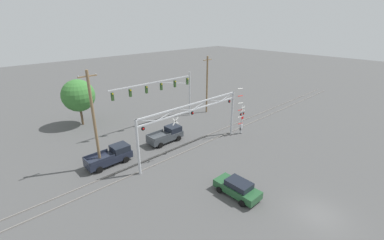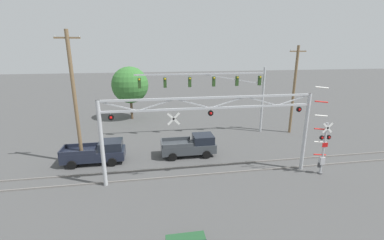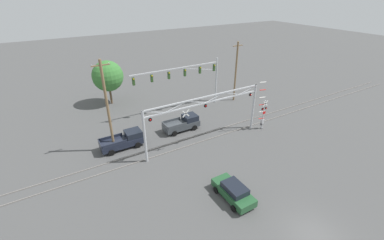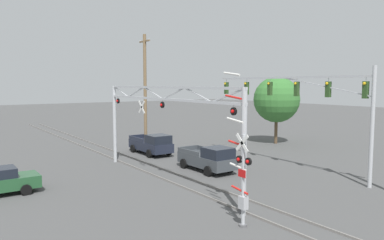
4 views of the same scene
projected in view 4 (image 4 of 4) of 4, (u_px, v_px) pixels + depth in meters
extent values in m
cube|color=gray|center=(167.00, 180.00, 23.49)|extent=(80.00, 0.08, 0.10)
cube|color=gray|center=(186.00, 177.00, 24.31)|extent=(80.00, 0.08, 0.10)
cylinder|color=#B7BABF|center=(115.00, 124.00, 29.01)|extent=(0.26, 0.26, 5.95)
cylinder|color=#B7BABF|center=(244.00, 152.00, 17.09)|extent=(0.26, 0.26, 5.95)
cube|color=#B7BABF|center=(162.00, 99.00, 22.84)|extent=(14.88, 0.14, 0.14)
cube|color=#B7BABF|center=(162.00, 87.00, 22.77)|extent=(14.88, 0.14, 0.14)
cube|color=#B7BABF|center=(121.00, 92.00, 27.77)|extent=(2.46, 0.08, 0.79)
cube|color=#B7BABF|center=(135.00, 92.00, 25.79)|extent=(2.46, 0.08, 0.79)
cube|color=#B7BABF|center=(153.00, 93.00, 23.80)|extent=(2.46, 0.08, 0.79)
cube|color=#B7BABF|center=(173.00, 94.00, 21.81)|extent=(2.46, 0.08, 0.79)
cube|color=#B7BABF|center=(197.00, 95.00, 19.83)|extent=(2.46, 0.08, 0.79)
cube|color=#B7BABF|center=(227.00, 96.00, 17.84)|extent=(2.46, 0.08, 0.79)
cylinder|color=black|center=(118.00, 101.00, 28.24)|extent=(0.38, 0.10, 0.38)
sphere|color=red|center=(117.00, 101.00, 28.20)|extent=(0.18, 0.18, 0.18)
cylinder|color=#B7BABF|center=(118.00, 98.00, 28.22)|extent=(0.04, 0.04, 0.10)
cylinder|color=black|center=(162.00, 105.00, 22.87)|extent=(0.38, 0.10, 0.38)
sphere|color=red|center=(161.00, 105.00, 22.84)|extent=(0.18, 0.18, 0.18)
cylinder|color=#B7BABF|center=(162.00, 101.00, 22.85)|extent=(0.04, 0.04, 0.10)
cylinder|color=black|center=(234.00, 111.00, 17.51)|extent=(0.38, 0.10, 0.38)
sphere|color=red|center=(232.00, 111.00, 17.47)|extent=(0.18, 0.18, 0.18)
cylinder|color=#B7BABF|center=(234.00, 106.00, 17.49)|extent=(0.04, 0.04, 0.10)
cube|color=white|center=(142.00, 107.00, 24.93)|extent=(0.88, 0.03, 0.88)
cube|color=white|center=(142.00, 107.00, 24.93)|extent=(0.88, 0.03, 0.88)
cylinder|color=black|center=(141.00, 107.00, 24.92)|extent=(0.04, 0.04, 0.02)
cylinder|color=#B7BABF|center=(244.00, 181.00, 15.83)|extent=(0.16, 0.16, 3.98)
cylinder|color=#59595B|center=(243.00, 225.00, 16.02)|extent=(0.35, 0.35, 0.10)
cube|color=white|center=(242.00, 143.00, 15.61)|extent=(0.78, 0.03, 0.78)
cube|color=white|center=(242.00, 143.00, 15.61)|extent=(0.78, 0.03, 0.78)
cylinder|color=black|center=(242.00, 143.00, 15.60)|extent=(0.04, 0.04, 0.02)
cylinder|color=black|center=(239.00, 159.00, 15.97)|extent=(0.32, 0.09, 0.32)
sphere|color=red|center=(238.00, 159.00, 15.94)|extent=(0.16, 0.16, 0.16)
cylinder|color=black|center=(248.00, 161.00, 15.52)|extent=(0.32, 0.09, 0.32)
sphere|color=red|center=(247.00, 162.00, 15.48)|extent=(0.16, 0.16, 0.16)
cube|color=#B7BABF|center=(244.00, 160.00, 15.75)|extent=(0.64, 0.06, 0.06)
cube|color=red|center=(242.00, 173.00, 15.74)|extent=(0.44, 0.02, 0.32)
cube|color=#B2B2B7|center=(243.00, 203.00, 15.92)|extent=(0.36, 0.28, 0.56)
cylinder|color=red|center=(240.00, 190.00, 16.07)|extent=(1.00, 0.09, 0.21)
cylinder|color=white|center=(238.00, 167.00, 16.07)|extent=(1.00, 0.09, 0.21)
cylinder|color=red|center=(236.00, 143.00, 16.07)|extent=(1.00, 0.09, 0.21)
cylinder|color=white|center=(235.00, 120.00, 16.07)|extent=(1.00, 0.09, 0.21)
cylinder|color=red|center=(233.00, 97.00, 16.07)|extent=(1.00, 0.09, 0.21)
cylinder|color=white|center=(232.00, 74.00, 16.07)|extent=(1.00, 0.09, 0.21)
cube|color=#3F3F42|center=(241.00, 210.00, 16.07)|extent=(0.24, 0.12, 0.36)
cylinder|color=#B7BABF|center=(372.00, 127.00, 21.70)|extent=(0.24, 0.24, 7.14)
cube|color=#B7BABF|center=(283.00, 78.00, 26.95)|extent=(13.59, 0.14, 0.14)
cube|color=#B7BABF|center=(323.00, 86.00, 24.24)|extent=(6.81, 0.08, 1.28)
cylinder|color=#B7BABF|center=(226.00, 80.00, 32.10)|extent=(0.04, 0.04, 0.30)
cube|color=#28471E|center=(226.00, 88.00, 32.16)|extent=(0.30, 0.26, 1.01)
sphere|color=yellow|center=(225.00, 84.00, 32.03)|extent=(0.18, 0.18, 0.18)
cylinder|color=#B7BABF|center=(247.00, 80.00, 30.05)|extent=(0.04, 0.04, 0.30)
cube|color=#28471E|center=(247.00, 88.00, 30.11)|extent=(0.30, 0.26, 1.01)
sphere|color=yellow|center=(245.00, 84.00, 29.98)|extent=(0.18, 0.18, 0.18)
cylinder|color=#B7BABF|center=(270.00, 80.00, 27.99)|extent=(0.04, 0.04, 0.30)
cube|color=#28471E|center=(270.00, 89.00, 28.06)|extent=(0.30, 0.26, 1.01)
sphere|color=yellow|center=(268.00, 84.00, 27.93)|extent=(0.18, 0.18, 0.18)
cylinder|color=#B7BABF|center=(297.00, 80.00, 25.94)|extent=(0.04, 0.04, 0.30)
cube|color=#28471E|center=(297.00, 89.00, 26.00)|extent=(0.30, 0.26, 1.01)
sphere|color=yellow|center=(295.00, 84.00, 25.87)|extent=(0.18, 0.18, 0.18)
cylinder|color=#B7BABF|center=(329.00, 79.00, 23.89)|extent=(0.04, 0.04, 0.30)
cube|color=#28471E|center=(328.00, 89.00, 23.95)|extent=(0.30, 0.26, 1.01)
sphere|color=yellow|center=(327.00, 84.00, 23.82)|extent=(0.18, 0.18, 0.18)
cylinder|color=#B7BABF|center=(366.00, 79.00, 21.83)|extent=(0.04, 0.04, 0.30)
cube|color=#28471E|center=(366.00, 90.00, 21.90)|extent=(0.30, 0.26, 1.01)
sphere|color=yellow|center=(364.00, 83.00, 21.77)|extent=(0.18, 0.18, 0.18)
cube|color=#3D4247|center=(206.00, 160.00, 26.37)|extent=(4.68, 1.83, 0.76)
cube|color=black|center=(218.00, 153.00, 25.22)|extent=(1.73, 1.69, 0.71)
cube|color=#3D4247|center=(188.00, 152.00, 26.60)|extent=(2.55, 0.08, 0.32)
cube|color=#3D4247|center=(208.00, 149.00, 27.60)|extent=(2.55, 0.08, 0.32)
cube|color=#3D4247|center=(188.00, 148.00, 28.18)|extent=(0.10, 1.75, 0.32)
cylinder|color=black|center=(208.00, 171.00, 24.69)|extent=(0.69, 0.24, 0.69)
cylinder|color=black|center=(230.00, 168.00, 25.75)|extent=(0.69, 0.24, 0.69)
cylinder|color=black|center=(184.00, 164.00, 27.06)|extent=(0.69, 0.24, 0.69)
cylinder|color=black|center=(204.00, 161.00, 28.12)|extent=(0.69, 0.24, 0.69)
cube|color=#1E2333|center=(150.00, 146.00, 32.63)|extent=(4.89, 1.83, 0.76)
cube|color=black|center=(158.00, 139.00, 31.43)|extent=(1.81, 1.69, 0.71)
cube|color=#1E2333|center=(136.00, 139.00, 32.90)|extent=(2.68, 0.08, 0.32)
cube|color=#1E2333|center=(154.00, 137.00, 33.90)|extent=(2.68, 0.08, 0.32)
cube|color=#1E2333|center=(138.00, 136.00, 34.53)|extent=(0.10, 1.75, 0.32)
cylinder|color=black|center=(149.00, 154.00, 30.90)|extent=(0.69, 0.24, 0.69)
cylinder|color=black|center=(169.00, 151.00, 31.96)|extent=(0.69, 0.24, 0.69)
cylinder|color=black|center=(133.00, 148.00, 33.37)|extent=(0.69, 0.24, 0.69)
cylinder|color=black|center=(151.00, 146.00, 34.43)|extent=(0.69, 0.24, 0.69)
cylinder|color=black|center=(20.00, 183.00, 21.99)|extent=(0.24, 0.59, 0.59)
cylinder|color=black|center=(26.00, 190.00, 20.52)|extent=(0.24, 0.59, 0.59)
cylinder|color=brown|center=(145.00, 94.00, 33.01)|extent=(0.28, 0.28, 10.40)
cube|color=brown|center=(145.00, 41.00, 32.57)|extent=(1.80, 0.12, 0.12)
cylinder|color=silver|center=(140.00, 41.00, 33.23)|extent=(0.08, 0.08, 0.12)
cylinder|color=silver|center=(149.00, 39.00, 31.89)|extent=(0.08, 0.08, 0.12)
cylinder|color=brown|center=(276.00, 130.00, 38.28)|extent=(0.32, 0.32, 2.88)
sphere|color=#387533|center=(277.00, 100.00, 37.99)|extent=(4.67, 4.67, 4.67)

